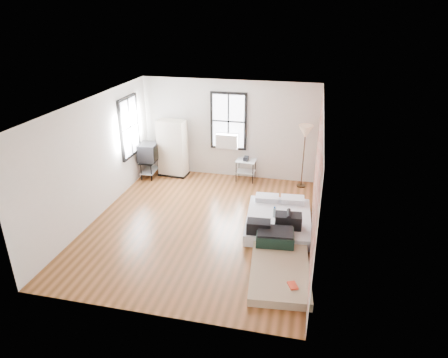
% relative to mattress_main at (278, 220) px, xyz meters
% --- Properties ---
extents(ground, '(6.00, 6.00, 0.00)m').
position_rel_mattress_main_xyz_m(ground, '(-1.75, -0.30, -0.17)').
color(ground, brown).
rests_on(ground, ground).
extents(room_shell, '(5.02, 6.02, 2.80)m').
position_rel_mattress_main_xyz_m(room_shell, '(-1.52, 0.07, 1.57)').
color(room_shell, silver).
rests_on(room_shell, ground).
extents(mattress_main, '(1.57, 2.05, 0.62)m').
position_rel_mattress_main_xyz_m(mattress_main, '(0.00, 0.00, 0.00)').
color(mattress_main, white).
rests_on(mattress_main, ground).
extents(mattress_bare, '(1.28, 2.16, 0.45)m').
position_rel_mattress_main_xyz_m(mattress_bare, '(0.16, -1.51, -0.04)').
color(mattress_bare, tan).
rests_on(mattress_bare, ground).
extents(wardrobe, '(0.87, 0.54, 1.66)m').
position_rel_mattress_main_xyz_m(wardrobe, '(-3.34, 2.35, 0.65)').
color(wardrobe, black).
rests_on(wardrobe, ground).
extents(side_table, '(0.56, 0.45, 0.72)m').
position_rel_mattress_main_xyz_m(side_table, '(-1.18, 2.42, 0.32)').
color(side_table, black).
rests_on(side_table, ground).
extents(floor_lamp, '(0.38, 0.38, 1.75)m').
position_rel_mattress_main_xyz_m(floor_lamp, '(0.40, 2.35, 1.33)').
color(floor_lamp, '#322210').
rests_on(floor_lamp, ground).
extents(tv_stand, '(0.54, 0.74, 1.02)m').
position_rel_mattress_main_xyz_m(tv_stand, '(-3.96, 2.05, 0.56)').
color(tv_stand, black).
rests_on(tv_stand, ground).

